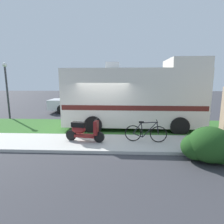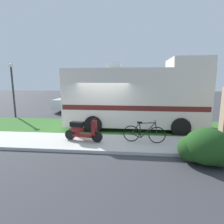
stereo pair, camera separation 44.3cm
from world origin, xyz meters
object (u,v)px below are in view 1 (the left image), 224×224
object	(u,v)px
motorhome_rv	(134,97)
bottle_green	(209,139)
pickup_truck_far	(116,98)
street_lamp_post	(7,85)
bicycle	(146,133)
scooter	(83,131)
pickup_truck_near	(92,101)

from	to	relation	value
motorhome_rv	bottle_green	bearing A→B (deg)	-39.36
pickup_truck_far	street_lamp_post	xyz separation A→B (m)	(-7.29, -6.20, 1.40)
bicycle	scooter	bearing A→B (deg)	-178.93
bottle_green	street_lamp_post	xyz separation A→B (m)	(-11.36, 4.61, 2.11)
motorhome_rv	pickup_truck_far	distance (m)	8.54
bicycle	motorhome_rv	bearing A→B (deg)	96.41
scooter	bottle_green	xyz separation A→B (m)	(5.19, 0.18, -0.35)
motorhome_rv	bicycle	world-z (taller)	motorhome_rv
pickup_truck_near	bottle_green	world-z (taller)	pickup_truck_near
bottle_green	street_lamp_post	bearing A→B (deg)	157.92
motorhome_rv	street_lamp_post	bearing A→B (deg)	165.27
motorhome_rv	scooter	bearing A→B (deg)	-131.55
scooter	street_lamp_post	xyz separation A→B (m)	(-6.18, 4.79, 1.76)
bicycle	street_lamp_post	distance (m)	10.11
motorhome_rv	pickup_truck_near	size ratio (longest dim) A/B	1.24
scooter	pickup_truck_far	world-z (taller)	pickup_truck_far
pickup_truck_near	pickup_truck_far	distance (m)	3.92
street_lamp_post	pickup_truck_near	bearing A→B (deg)	27.89
street_lamp_post	bicycle	bearing A→B (deg)	-28.49
pickup_truck_far	bicycle	bearing A→B (deg)	-82.48
pickup_truck_far	motorhome_rv	bearing A→B (deg)	-82.15
motorhome_rv	pickup_truck_far	size ratio (longest dim) A/B	1.34
pickup_truck_near	street_lamp_post	size ratio (longest dim) A/B	1.53
bicycle	street_lamp_post	bearing A→B (deg)	151.51
bicycle	pickup_truck_far	size ratio (longest dim) A/B	0.32
street_lamp_post	scooter	bearing A→B (deg)	-37.77
motorhome_rv	street_lamp_post	xyz separation A→B (m)	(-8.45, 2.22, 0.57)
scooter	pickup_truck_far	size ratio (longest dim) A/B	0.31
scooter	street_lamp_post	bearing A→B (deg)	142.23
scooter	bottle_green	distance (m)	5.20
scooter	bicycle	size ratio (longest dim) A/B	0.97
motorhome_rv	street_lamp_post	distance (m)	8.76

